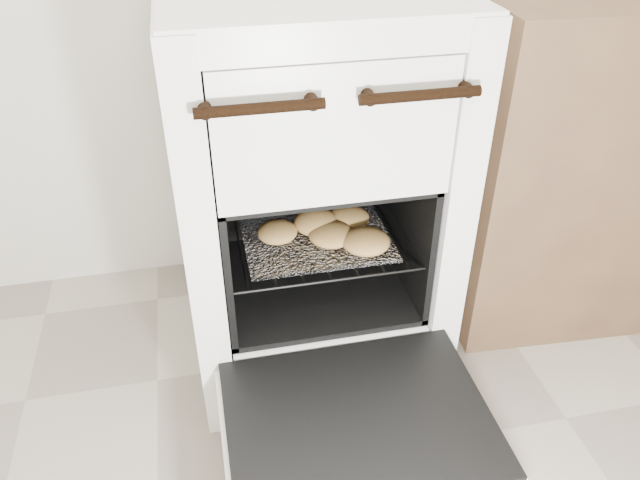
{
  "coord_description": "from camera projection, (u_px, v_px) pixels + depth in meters",
  "views": [
    {
      "loc": [
        -0.15,
        -0.2,
        1.24
      ],
      "look_at": [
        0.1,
        1.0,
        0.42
      ],
      "focal_mm": 35.0,
      "sensor_mm": 36.0,
      "label": 1
    }
  ],
  "objects": [
    {
      "name": "oven_rack",
      "position": [
        313.0,
        231.0,
        1.56
      ],
      "size": [
        0.45,
        0.44,
        0.01
      ],
      "color": "black",
      "rests_on": "stove"
    },
    {
      "name": "stove",
      "position": [
        307.0,
        190.0,
        1.57
      ],
      "size": [
        0.62,
        0.69,
        0.96
      ],
      "color": "white",
      "rests_on": "ground"
    },
    {
      "name": "oven_door",
      "position": [
        358.0,
        421.0,
        1.29
      ],
      "size": [
        0.56,
        0.44,
        0.04
      ],
      "color": "black",
      "rests_on": "stove"
    },
    {
      "name": "counter",
      "position": [
        601.0,
        148.0,
        1.8
      ],
      "size": [
        0.94,
        0.66,
        0.91
      ],
      "primitive_type": "cube",
      "rotation": [
        0.0,
        0.0,
        -0.06
      ],
      "color": "brown",
      "rests_on": "ground"
    },
    {
      "name": "foil_sheet",
      "position": [
        315.0,
        233.0,
        1.54
      ],
      "size": [
        0.35,
        0.31,
        0.01
      ],
      "primitive_type": "cube",
      "color": "white",
      "rests_on": "oven_rack"
    },
    {
      "name": "baked_rolls",
      "position": [
        330.0,
        229.0,
        1.51
      ],
      "size": [
        0.31,
        0.24,
        0.05
      ],
      "color": "tan",
      "rests_on": "foil_sheet"
    }
  ]
}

